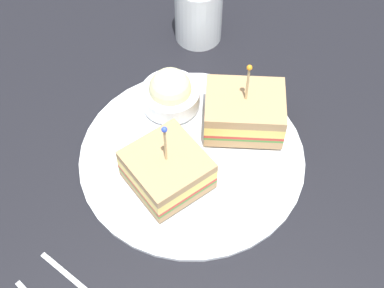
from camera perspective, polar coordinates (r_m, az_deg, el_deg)
The scene contains 6 objects.
ground_plane at distance 72.89cm, azimuth -0.00°, elevation -1.84°, with size 96.07×96.07×2.00cm, color black.
plate at distance 71.65cm, azimuth -0.00°, elevation -1.17°, with size 29.39×29.39×1.00cm, color white.
sandwich_half_front at distance 72.35cm, azimuth 5.43°, elevation 3.37°, with size 10.18×11.87×11.22cm.
sandwich_half_back at distance 67.03cm, azimuth -2.61°, elevation -2.67°, with size 12.24×12.29×10.76cm.
coleslaw_bowl at distance 74.85cm, azimuth -2.24°, elevation 5.36°, with size 8.05×8.05×5.79cm.
drink_glass at distance 84.39cm, azimuth 0.68°, elevation 13.24°, with size 7.12×7.12×9.51cm.
Camera 1 is at (38.97, 11.98, 59.42)cm, focal length 51.44 mm.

